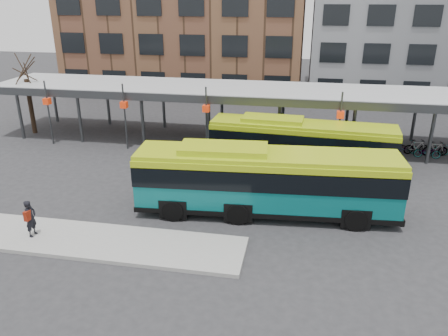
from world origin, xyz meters
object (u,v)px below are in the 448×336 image
bus_rear (301,142)px  bus_front (265,180)px  tree (30,104)px  pedestrian (30,218)px

bus_rear → bus_front: bearing=-99.6°
tree → bus_front: size_ratio=0.42×
tree → bus_rear: 21.89m
bus_front → bus_rear: 7.19m
bus_rear → pedestrian: bus_rear is taller
tree → pedestrian: bearing=-57.7°
bus_rear → pedestrian: 16.66m
tree → bus_front: bearing=-28.1°
bus_front → pedestrian: bearing=-160.4°
bus_front → bus_rear: bus_front is taller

